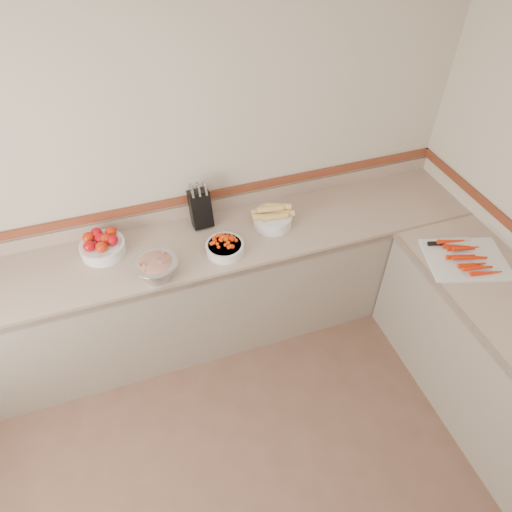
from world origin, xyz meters
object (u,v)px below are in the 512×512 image
object	(u,v)px
cherry_tomato_bowl	(225,246)
rhubarb_bowl	(156,267)
tomato_bowl	(102,245)
corn_bowl	(273,217)
cutting_board	(466,258)
knife_block	(200,208)

from	to	relation	value
cherry_tomato_bowl	rhubarb_bowl	size ratio (longest dim) A/B	0.91
tomato_bowl	corn_bowl	size ratio (longest dim) A/B	0.97
cherry_tomato_bowl	cutting_board	xyz separation A→B (m)	(1.44, -0.58, -0.03)
knife_block	cherry_tomato_bowl	bearing A→B (deg)	-77.43
rhubarb_bowl	cutting_board	distance (m)	1.96
knife_block	rhubarb_bowl	distance (m)	0.57
rhubarb_bowl	cutting_board	world-z (taller)	rhubarb_bowl
corn_bowl	cutting_board	distance (m)	1.28
tomato_bowl	corn_bowl	xyz separation A→B (m)	(1.14, -0.09, -0.00)
tomato_bowl	rhubarb_bowl	bearing A→B (deg)	-48.51
knife_block	corn_bowl	distance (m)	0.50
cherry_tomato_bowl	rhubarb_bowl	distance (m)	0.46
cutting_board	knife_block	bearing A→B (deg)	149.07
knife_block	corn_bowl	size ratio (longest dim) A/B	1.12
knife_block	cutting_board	size ratio (longest dim) A/B	0.57
tomato_bowl	cherry_tomato_bowl	distance (m)	0.79
corn_bowl	rhubarb_bowl	size ratio (longest dim) A/B	1.09
corn_bowl	knife_block	bearing A→B (deg)	159.84
tomato_bowl	rhubarb_bowl	world-z (taller)	rhubarb_bowl
corn_bowl	cutting_board	bearing A→B (deg)	-35.06
knife_block	cherry_tomato_bowl	xyz separation A→B (m)	(0.07, -0.33, -0.09)
corn_bowl	rhubarb_bowl	distance (m)	0.88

